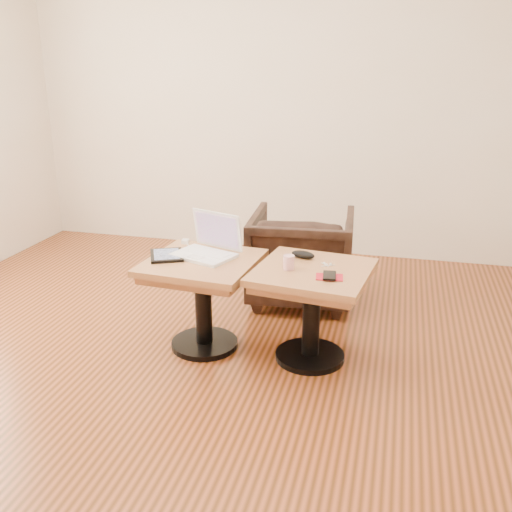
% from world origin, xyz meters
% --- Properties ---
extents(room_shell, '(4.52, 4.52, 2.71)m').
position_xyz_m(room_shell, '(0.00, 0.00, 1.35)').
color(room_shell, '#4C280F').
rests_on(room_shell, ground).
extents(side_table_left, '(0.66, 0.66, 0.56)m').
position_xyz_m(side_table_left, '(-0.04, 0.28, 0.42)').
color(side_table_left, black).
rests_on(side_table_left, ground).
extents(side_table_right, '(0.69, 0.69, 0.56)m').
position_xyz_m(side_table_right, '(0.60, 0.29, 0.42)').
color(side_table_right, black).
rests_on(side_table_right, ground).
extents(laptop, '(0.42, 0.38, 0.25)m').
position_xyz_m(laptop, '(-0.03, 0.37, 0.61)').
color(laptop, white).
rests_on(laptop, side_table_left).
extents(tablet, '(0.27, 0.29, 0.02)m').
position_xyz_m(tablet, '(-0.26, 0.28, 0.57)').
color(tablet, black).
rests_on(tablet, side_table_left).
extents(charging_adapter, '(0.05, 0.05, 0.03)m').
position_xyz_m(charging_adapter, '(-0.24, 0.55, 0.57)').
color(charging_adapter, white).
rests_on(charging_adapter, side_table_left).
extents(glasses_case, '(0.16, 0.10, 0.05)m').
position_xyz_m(glasses_case, '(0.52, 0.45, 0.58)').
color(glasses_case, black).
rests_on(glasses_case, side_table_right).
extents(striped_cup, '(0.07, 0.07, 0.08)m').
position_xyz_m(striped_cup, '(0.47, 0.25, 0.60)').
color(striped_cup, '#CF5672').
rests_on(striped_cup, side_table_right).
extents(earbuds_tangle, '(0.07, 0.05, 0.01)m').
position_xyz_m(earbuds_tangle, '(0.67, 0.37, 0.56)').
color(earbuds_tangle, white).
rests_on(earbuds_tangle, side_table_right).
extents(phone_on_sleeve, '(0.15, 0.13, 0.02)m').
position_xyz_m(phone_on_sleeve, '(0.71, 0.18, 0.57)').
color(phone_on_sleeve, '#A5191A').
rests_on(phone_on_sleeve, side_table_right).
extents(armchair, '(0.75, 0.77, 0.65)m').
position_xyz_m(armchair, '(0.40, 1.14, 0.33)').
color(armchair, black).
rests_on(armchair, ground).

